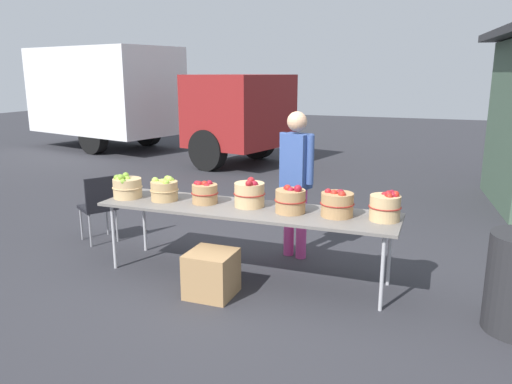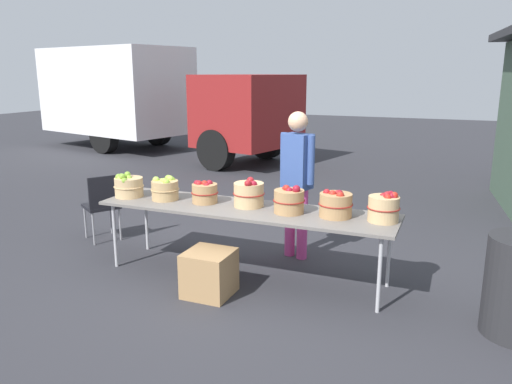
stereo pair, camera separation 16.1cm
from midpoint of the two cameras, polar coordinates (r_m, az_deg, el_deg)
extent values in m
plane|color=#2D2D33|center=(5.37, -0.37, -9.56)|extent=(40.00, 40.00, 0.00)
cube|color=slate|center=(5.13, -0.38, -1.98)|extent=(3.10, 0.76, 0.03)
cylinder|color=#B2B2B7|center=(5.69, -15.04, -4.83)|extent=(0.04, 0.04, 0.72)
cylinder|color=#B2B2B7|center=(4.62, 14.90, -9.14)|extent=(0.04, 0.04, 0.72)
cylinder|color=#B2B2B7|center=(6.15, -11.67, -3.25)|extent=(0.04, 0.04, 0.72)
cylinder|color=#B2B2B7|center=(5.18, 15.82, -6.70)|extent=(0.04, 0.04, 0.72)
cylinder|color=tan|center=(5.72, -13.53, 0.54)|extent=(0.31, 0.31, 0.21)
torus|color=tan|center=(5.72, -13.53, 0.64)|extent=(0.33, 0.33, 0.01)
sphere|color=#7AA833|center=(5.71, -14.64, 1.67)|extent=(0.07, 0.07, 0.07)
sphere|color=#7AA833|center=(5.75, -13.69, 1.95)|extent=(0.07, 0.07, 0.07)
sphere|color=#8CB738|center=(5.70, -13.55, 1.51)|extent=(0.08, 0.08, 0.08)
sphere|color=#7AA833|center=(5.66, -14.24, 1.72)|extent=(0.07, 0.07, 0.07)
sphere|color=#9EC647|center=(5.76, -14.32, 1.72)|extent=(0.07, 0.07, 0.07)
sphere|color=#9EC647|center=(5.69, -14.45, 1.41)|extent=(0.08, 0.08, 0.08)
sphere|color=#7AA833|center=(5.58, -14.01, 1.23)|extent=(0.07, 0.07, 0.07)
cylinder|color=tan|center=(5.51, -9.52, 0.20)|extent=(0.29, 0.29, 0.21)
torus|color=tan|center=(5.50, -9.53, 0.31)|extent=(0.31, 0.31, 0.01)
sphere|color=#9EC647|center=(5.54, -10.54, 1.36)|extent=(0.08, 0.08, 0.08)
sphere|color=#8CB738|center=(5.54, -8.72, 1.37)|extent=(0.07, 0.07, 0.07)
sphere|color=#8CB738|center=(5.56, -9.16, 1.55)|extent=(0.08, 0.08, 0.08)
sphere|color=#9EC647|center=(5.53, -8.94, 1.49)|extent=(0.08, 0.08, 0.08)
sphere|color=#8CB738|center=(5.40, -9.35, 1.08)|extent=(0.07, 0.07, 0.07)
sphere|color=#9EC647|center=(5.51, -9.81, 1.24)|extent=(0.06, 0.06, 0.06)
sphere|color=#9EC647|center=(5.47, -9.64, 1.23)|extent=(0.07, 0.07, 0.07)
cylinder|color=#A87F51|center=(5.32, -5.01, -0.16)|extent=(0.27, 0.27, 0.20)
torus|color=maroon|center=(5.32, -5.01, -0.05)|extent=(0.29, 0.29, 0.01)
sphere|color=maroon|center=(5.25, -4.83, 0.63)|extent=(0.07, 0.07, 0.07)
sphere|color=maroon|center=(5.35, -5.93, 0.99)|extent=(0.07, 0.07, 0.07)
sphere|color=maroon|center=(5.37, -5.91, 0.95)|extent=(0.06, 0.06, 0.06)
sphere|color=maroon|center=(5.32, -4.48, 1.00)|extent=(0.07, 0.07, 0.07)
sphere|color=#B22319|center=(5.30, -5.04, 0.95)|extent=(0.07, 0.07, 0.07)
sphere|color=maroon|center=(5.31, -5.67, 0.91)|extent=(0.08, 0.08, 0.08)
cylinder|color=tan|center=(5.15, 0.07, -0.30)|extent=(0.31, 0.31, 0.25)
torus|color=maroon|center=(5.15, 0.07, -0.17)|extent=(0.33, 0.33, 0.01)
sphere|color=maroon|center=(5.04, 0.64, 0.89)|extent=(0.07, 0.07, 0.07)
sphere|color=maroon|center=(5.03, 0.11, 0.84)|extent=(0.08, 0.08, 0.08)
sphere|color=#B22319|center=(5.12, 0.15, 0.90)|extent=(0.08, 0.08, 0.08)
sphere|color=maroon|center=(5.00, -0.02, 0.97)|extent=(0.07, 0.07, 0.07)
sphere|color=maroon|center=(5.14, 0.25, 1.30)|extent=(0.08, 0.08, 0.08)
cylinder|color=#A87F51|center=(4.93, 4.71, -1.09)|extent=(0.30, 0.30, 0.23)
torus|color=maroon|center=(4.93, 4.72, -0.97)|extent=(0.32, 0.32, 0.01)
sphere|color=#B22319|center=(4.91, 4.45, 0.41)|extent=(0.07, 0.07, 0.07)
sphere|color=maroon|center=(4.85, 5.59, 0.33)|extent=(0.08, 0.08, 0.08)
sphere|color=maroon|center=(4.90, 4.75, 0.10)|extent=(0.08, 0.08, 0.08)
sphere|color=maroon|center=(4.96, 4.39, 0.38)|extent=(0.08, 0.08, 0.08)
cylinder|color=#A87F51|center=(4.86, 10.02, -1.50)|extent=(0.31, 0.31, 0.23)
torus|color=maroon|center=(4.85, 10.03, -1.37)|extent=(0.33, 0.33, 0.01)
sphere|color=maroon|center=(4.86, 10.44, -0.21)|extent=(0.08, 0.08, 0.08)
sphere|color=maroon|center=(4.85, 10.23, -0.18)|extent=(0.07, 0.07, 0.07)
sphere|color=maroon|center=(4.85, 9.01, -0.07)|extent=(0.07, 0.07, 0.07)
sphere|color=#B22319|center=(4.82, 9.68, -0.25)|extent=(0.07, 0.07, 0.07)
sphere|color=#B22319|center=(4.75, 10.55, -0.41)|extent=(0.08, 0.08, 0.08)
cylinder|color=tan|center=(4.80, 15.28, -1.88)|extent=(0.28, 0.28, 0.24)
torus|color=maroon|center=(4.80, 15.29, -1.75)|extent=(0.30, 0.30, 0.01)
sphere|color=maroon|center=(4.76, 16.20, -0.48)|extent=(0.07, 0.07, 0.07)
sphere|color=maroon|center=(4.83, 15.27, -0.49)|extent=(0.07, 0.07, 0.07)
sphere|color=maroon|center=(4.77, 15.71, -0.40)|extent=(0.08, 0.08, 0.08)
sphere|color=maroon|center=(4.80, 16.05, -0.30)|extent=(0.07, 0.07, 0.07)
sphere|color=#B22319|center=(4.77, 16.47, -0.38)|extent=(0.07, 0.07, 0.07)
sphere|color=maroon|center=(4.77, 16.36, -0.58)|extent=(0.07, 0.07, 0.07)
sphere|color=#B22319|center=(4.73, 15.77, -0.64)|extent=(0.06, 0.06, 0.06)
cylinder|color=#CC3F8C|center=(5.75, 6.10, -3.68)|extent=(0.12, 0.12, 0.82)
cylinder|color=#CC3F8C|center=(5.84, 4.69, -3.37)|extent=(0.12, 0.12, 0.82)
cube|color=#334C8C|center=(5.63, 5.55, 3.51)|extent=(0.36, 0.30, 0.62)
sphere|color=tan|center=(5.57, 5.66, 8.00)|extent=(0.22, 0.22, 0.22)
cylinder|color=#334C8C|center=(5.52, 7.11, 3.64)|extent=(0.09, 0.09, 0.55)
cylinder|color=#334C8C|center=(5.72, 4.06, 4.06)|extent=(0.09, 0.09, 0.55)
cube|color=white|center=(14.81, -15.39, 11.12)|extent=(4.62, 3.18, 2.30)
cube|color=maroon|center=(11.50, -0.51, 9.28)|extent=(2.27, 2.48, 1.60)
cube|color=black|center=(10.99, 3.07, 10.73)|extent=(0.48, 1.72, 0.80)
cylinder|color=black|center=(12.44, 1.58, 5.89)|extent=(0.94, 0.50, 0.90)
cylinder|color=black|center=(10.96, -4.20, 4.82)|extent=(0.94, 0.50, 0.90)
cylinder|color=black|center=(15.05, -10.83, 6.99)|extent=(0.94, 0.50, 0.90)
cylinder|color=black|center=(13.85, -16.66, 6.12)|extent=(0.94, 0.50, 0.90)
cube|color=black|center=(6.65, -16.59, -1.56)|extent=(0.55, 0.55, 0.04)
cube|color=black|center=(6.43, -16.21, -0.01)|extent=(0.24, 0.35, 0.40)
cylinder|color=gray|center=(6.91, -15.58, -2.89)|extent=(0.02, 0.02, 0.42)
cylinder|color=gray|center=(6.82, -18.27, -3.31)|extent=(0.02, 0.02, 0.42)
cylinder|color=gray|center=(6.61, -14.59, -3.59)|extent=(0.02, 0.02, 0.42)
cylinder|color=gray|center=(6.51, -17.40, -4.05)|extent=(0.02, 0.02, 0.42)
cube|color=#A87F51|center=(4.89, -4.40, -9.22)|extent=(0.44, 0.44, 0.44)
camera|label=1|loc=(0.08, -89.14, 0.21)|focal=35.03mm
camera|label=2|loc=(0.08, 90.86, -0.21)|focal=35.03mm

